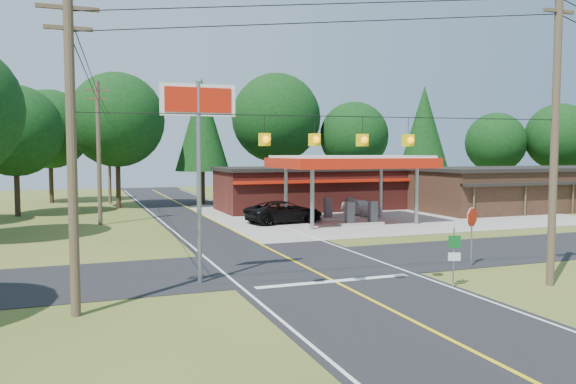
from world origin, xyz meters
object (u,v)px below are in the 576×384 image
object	(u,v)px
suv_car	(284,212)
gas_canopy	(350,164)
big_stop_sign	(198,131)
octagonal_stop_sign	(472,222)
sedan_car	(361,207)

from	to	relation	value
suv_car	gas_canopy	bearing A→B (deg)	-116.82
gas_canopy	big_stop_sign	bearing A→B (deg)	-133.00
gas_canopy	octagonal_stop_sign	distance (m)	16.30
sedan_car	big_stop_sign	world-z (taller)	big_stop_sign
suv_car	sedan_car	bearing A→B (deg)	-79.95
suv_car	octagonal_stop_sign	distance (m)	17.73
gas_canopy	suv_car	bearing A→B (deg)	161.57
gas_canopy	octagonal_stop_sign	bearing A→B (deg)	-97.12
sedan_car	octagonal_stop_sign	world-z (taller)	octagonal_stop_sign
gas_canopy	suv_car	world-z (taller)	gas_canopy
gas_canopy	big_stop_sign	world-z (taller)	big_stop_sign
suv_car	sedan_car	xyz separation A→B (m)	(7.50, 2.50, -0.14)
gas_canopy	octagonal_stop_sign	xyz separation A→B (m)	(-2.00, -16.01, -2.26)
suv_car	big_stop_sign	distance (m)	19.72
gas_canopy	big_stop_sign	size ratio (longest dim) A/B	1.36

